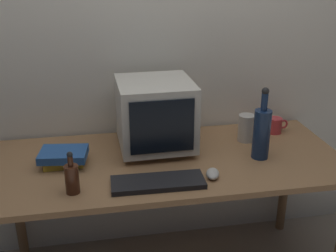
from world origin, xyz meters
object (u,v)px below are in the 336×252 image
Objects in this scene: crt_monitor at (155,114)px; computer_mouse at (213,174)px; bottle_short at (72,178)px; mug at (275,125)px; metal_canister at (246,128)px; book_stack at (63,157)px; bottle_tall at (262,132)px; keyboard at (158,182)px.

computer_mouse is (0.21, -0.36, -0.17)m from crt_monitor.
bottle_short reaches higher than mug.
book_stack is at bearing -173.12° from metal_canister.
crt_monitor is at bearing 41.93° from bottle_short.
bottle_tall is (0.51, -0.20, -0.05)m from crt_monitor.
bottle_tall reaches higher than book_stack.
book_stack is 0.99m from metal_canister.
bottle_tall reaches higher than mug.
keyboard is (-0.05, -0.38, -0.18)m from crt_monitor.
keyboard is at bearing -158.37° from computer_mouse.
crt_monitor is at bearing -178.82° from metal_canister.
bottle_tall is at bearing -21.57° from crt_monitor.
computer_mouse reaches higher than keyboard.
metal_canister is (0.29, 0.37, 0.06)m from computer_mouse.
book_stack is at bearing 100.59° from bottle_short.
bottle_tall is at bearing -125.95° from mug.
crt_monitor is 0.58m from bottle_short.
bottle_short is 1.01m from metal_canister.
crt_monitor is 0.45m from computer_mouse.
bottle_tall is 0.22m from metal_canister.
computer_mouse is at bearing -138.44° from mug.
computer_mouse is at bearing 1.88° from bottle_short.
mug is at bearing 54.05° from bottle_tall.
metal_canister is (0.51, 0.01, -0.12)m from crt_monitor.
bottle_tall reaches higher than bottle_short.
crt_monitor reaches higher than computer_mouse.
mug is at bearing 9.28° from book_stack.
bottle_tall reaches higher than computer_mouse.
mug is at bearing 58.38° from computer_mouse.
keyboard is at bearing -161.99° from bottle_tall.
bottle_short is at bearing -161.31° from computer_mouse.
bottle_short is at bearing -157.72° from mug.
mug is (1.14, 0.47, -0.03)m from bottle_short.
bottle_short is 0.28m from book_stack.
crt_monitor reaches higher than mug.
book_stack reaches higher than keyboard.
bottle_short is at bearing -157.25° from metal_canister.
keyboard is at bearing -148.53° from mug.
crt_monitor is 0.55m from bottle_tall.
keyboard is 0.68m from metal_canister.
computer_mouse is at bearing -20.09° from book_stack.
keyboard is at bearing -97.27° from crt_monitor.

